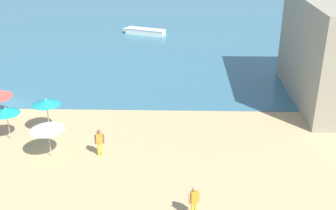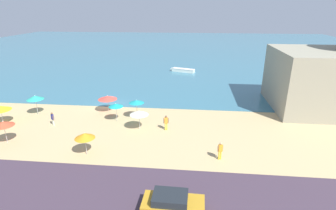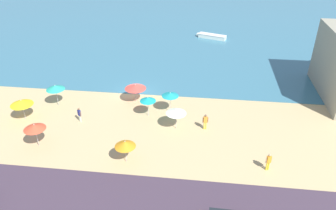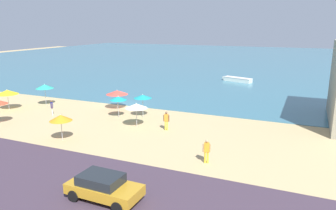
{
  "view_description": "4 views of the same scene",
  "coord_description": "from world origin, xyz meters",
  "px_view_note": "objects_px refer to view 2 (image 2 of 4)",
  "views": [
    {
      "loc": [
        13.07,
        -28.09,
        13.18
      ],
      "look_at": [
        12.46,
        -3.41,
        1.99
      ],
      "focal_mm": 45.0,
      "sensor_mm": 36.0,
      "label": 1
    },
    {
      "loc": [
        11.31,
        -32.59,
        12.82
      ],
      "look_at": [
        8.18,
        -1.31,
        1.03
      ],
      "focal_mm": 28.0,
      "sensor_mm": 36.0,
      "label": 2
    },
    {
      "loc": [
        8.0,
        -34.07,
        19.04
      ],
      "look_at": [
        4.62,
        -5.68,
        2.12
      ],
      "focal_mm": 35.0,
      "sensor_mm": 36.0,
      "label": 3
    },
    {
      "loc": [
        19.8,
        -32.18,
        9.31
      ],
      "look_at": [
        7.93,
        -4.8,
        1.91
      ],
      "focal_mm": 35.0,
      "sensor_mm": 36.0,
      "label": 4
    }
  ],
  "objects_px": {
    "beach_umbrella_0": "(116,105)",
    "skiff_nearshore": "(183,70)",
    "beach_umbrella_3": "(35,98)",
    "beach_umbrella_5": "(136,102)",
    "beach_umbrella_8": "(0,108)",
    "bather_2": "(166,122)",
    "beach_umbrella_4": "(108,98)",
    "beach_umbrella_1": "(139,113)",
    "beach_umbrella_2": "(3,124)",
    "bather_0": "(53,118)",
    "beach_umbrella_6": "(85,136)",
    "bather_1": "(220,150)",
    "parked_car_1": "(172,203)"
  },
  "relations": [
    {
      "from": "beach_umbrella_4",
      "to": "beach_umbrella_5",
      "type": "distance_m",
      "value": 4.6
    },
    {
      "from": "beach_umbrella_3",
      "to": "beach_umbrella_5",
      "type": "distance_m",
      "value": 12.83
    },
    {
      "from": "beach_umbrella_2",
      "to": "bather_2",
      "type": "bearing_deg",
      "value": 16.75
    },
    {
      "from": "beach_umbrella_2",
      "to": "beach_umbrella_8",
      "type": "bearing_deg",
      "value": 129.64
    },
    {
      "from": "beach_umbrella_4",
      "to": "beach_umbrella_8",
      "type": "distance_m",
      "value": 12.09
    },
    {
      "from": "beach_umbrella_8",
      "to": "parked_car_1",
      "type": "distance_m",
      "value": 24.07
    },
    {
      "from": "beach_umbrella_6",
      "to": "skiff_nearshore",
      "type": "bearing_deg",
      "value": 77.66
    },
    {
      "from": "beach_umbrella_3",
      "to": "beach_umbrella_5",
      "type": "relative_size",
      "value": 1.06
    },
    {
      "from": "beach_umbrella_0",
      "to": "skiff_nearshore",
      "type": "xyz_separation_m",
      "value": [
        6.72,
        25.98,
        -1.61
      ]
    },
    {
      "from": "beach_umbrella_2",
      "to": "bather_2",
      "type": "height_order",
      "value": "beach_umbrella_2"
    },
    {
      "from": "beach_umbrella_0",
      "to": "skiff_nearshore",
      "type": "relative_size",
      "value": 0.44
    },
    {
      "from": "beach_umbrella_5",
      "to": "beach_umbrella_8",
      "type": "xyz_separation_m",
      "value": [
        -15.17,
        -3.23,
        -0.18
      ]
    },
    {
      "from": "beach_umbrella_0",
      "to": "beach_umbrella_5",
      "type": "bearing_deg",
      "value": 24.73
    },
    {
      "from": "beach_umbrella_2",
      "to": "parked_car_1",
      "type": "distance_m",
      "value": 18.93
    },
    {
      "from": "beach_umbrella_2",
      "to": "beach_umbrella_4",
      "type": "height_order",
      "value": "beach_umbrella_2"
    },
    {
      "from": "beach_umbrella_4",
      "to": "bather_2",
      "type": "height_order",
      "value": "beach_umbrella_4"
    },
    {
      "from": "beach_umbrella_1",
      "to": "beach_umbrella_4",
      "type": "distance_m",
      "value": 7.11
    },
    {
      "from": "beach_umbrella_6",
      "to": "bather_1",
      "type": "relative_size",
      "value": 1.32
    },
    {
      "from": "beach_umbrella_0",
      "to": "beach_umbrella_3",
      "type": "height_order",
      "value": "beach_umbrella_3"
    },
    {
      "from": "beach_umbrella_6",
      "to": "parked_car_1",
      "type": "relative_size",
      "value": 0.55
    },
    {
      "from": "beach_umbrella_1",
      "to": "beach_umbrella_3",
      "type": "distance_m",
      "value": 14.1
    },
    {
      "from": "beach_umbrella_1",
      "to": "parked_car_1",
      "type": "xyz_separation_m",
      "value": [
        4.69,
        -12.24,
        -1.19
      ]
    },
    {
      "from": "beach_umbrella_1",
      "to": "beach_umbrella_4",
      "type": "height_order",
      "value": "beach_umbrella_1"
    },
    {
      "from": "beach_umbrella_2",
      "to": "beach_umbrella_5",
      "type": "relative_size",
      "value": 1.02
    },
    {
      "from": "beach_umbrella_2",
      "to": "beach_umbrella_6",
      "type": "distance_m",
      "value": 8.78
    },
    {
      "from": "beach_umbrella_1",
      "to": "beach_umbrella_5",
      "type": "distance_m",
      "value": 3.2
    },
    {
      "from": "beach_umbrella_6",
      "to": "beach_umbrella_8",
      "type": "distance_m",
      "value": 13.45
    },
    {
      "from": "beach_umbrella_1",
      "to": "beach_umbrella_4",
      "type": "xyz_separation_m",
      "value": [
        -5.14,
        4.91,
        -0.09
      ]
    },
    {
      "from": "beach_umbrella_4",
      "to": "beach_umbrella_5",
      "type": "height_order",
      "value": "beach_umbrella_5"
    },
    {
      "from": "beach_umbrella_2",
      "to": "beach_umbrella_4",
      "type": "distance_m",
      "value": 11.96
    },
    {
      "from": "beach_umbrella_5",
      "to": "bather_1",
      "type": "height_order",
      "value": "beach_umbrella_5"
    },
    {
      "from": "beach_umbrella_1",
      "to": "beach_umbrella_6",
      "type": "height_order",
      "value": "beach_umbrella_1"
    },
    {
      "from": "beach_umbrella_3",
      "to": "beach_umbrella_8",
      "type": "height_order",
      "value": "beach_umbrella_3"
    },
    {
      "from": "bather_2",
      "to": "parked_car_1",
      "type": "height_order",
      "value": "bather_2"
    },
    {
      "from": "beach_umbrella_8",
      "to": "skiff_nearshore",
      "type": "height_order",
      "value": "beach_umbrella_8"
    },
    {
      "from": "beach_umbrella_3",
      "to": "skiff_nearshore",
      "type": "relative_size",
      "value": 0.49
    },
    {
      "from": "beach_umbrella_1",
      "to": "bather_2",
      "type": "relative_size",
      "value": 1.32
    },
    {
      "from": "beach_umbrella_0",
      "to": "bather_0",
      "type": "bearing_deg",
      "value": -164.13
    },
    {
      "from": "bather_2",
      "to": "skiff_nearshore",
      "type": "relative_size",
      "value": 0.33
    },
    {
      "from": "bather_0",
      "to": "bather_2",
      "type": "relative_size",
      "value": 0.93
    },
    {
      "from": "beach_umbrella_5",
      "to": "beach_umbrella_8",
      "type": "height_order",
      "value": "beach_umbrella_5"
    },
    {
      "from": "beach_umbrella_4",
      "to": "bather_0",
      "type": "height_order",
      "value": "beach_umbrella_4"
    },
    {
      "from": "bather_1",
      "to": "parked_car_1",
      "type": "distance_m",
      "value": 7.84
    },
    {
      "from": "beach_umbrella_4",
      "to": "beach_umbrella_8",
      "type": "height_order",
      "value": "beach_umbrella_8"
    },
    {
      "from": "beach_umbrella_6",
      "to": "beach_umbrella_3",
      "type": "bearing_deg",
      "value": 138.78
    },
    {
      "from": "beach_umbrella_3",
      "to": "parked_car_1",
      "type": "relative_size",
      "value": 0.63
    },
    {
      "from": "bather_1",
      "to": "beach_umbrella_3",
      "type": "bearing_deg",
      "value": 159.35
    },
    {
      "from": "beach_umbrella_1",
      "to": "beach_umbrella_2",
      "type": "distance_m",
      "value": 13.31
    },
    {
      "from": "beach_umbrella_8",
      "to": "bather_2",
      "type": "xyz_separation_m",
      "value": [
        19.04,
        0.34,
        -1.03
      ]
    },
    {
      "from": "bather_1",
      "to": "skiff_nearshore",
      "type": "height_order",
      "value": "bather_1"
    }
  ]
}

